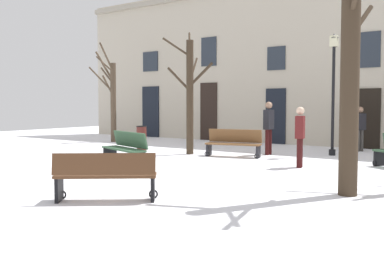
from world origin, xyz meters
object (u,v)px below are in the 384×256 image
Objects in this scene: bench_back_to_back_left at (106,176)px; streetlamp at (333,82)px; tree_near_facade at (350,53)px; person_by_shop_door at (300,134)px; tree_right_of_center at (190,93)px; bench_near_lamp at (234,143)px; person_strolling at (360,127)px; bench_facing_shops at (125,148)px; litter_bin at (142,138)px; tree_left_of_center at (112,96)px; person_crossing_plaza at (269,125)px.

streetlamp is at bearing -134.48° from bench_back_to_back_left.
tree_near_facade is 3.29× the size of bench_back_to_back_left.
tree_right_of_center is at bearing 65.66° from person_by_shop_door.
bench_near_lamp is (-4.72, 4.11, -2.24)m from tree_near_facade.
streetlamp is (-2.12, 6.30, -0.21)m from tree_near_facade.
bench_facing_shops is at bearing -0.37° from person_strolling.
litter_bin is at bearing 155.38° from tree_near_facade.
streetlamp is at bearing 29.71° from tree_right_of_center.
tree_left_of_center reaches higher than person_crossing_plaza.
person_strolling is at bearing 101.50° from tree_near_facade.
tree_left_of_center is at bearing -177.77° from streetlamp.
tree_right_of_center is at bearing -1.00° from litter_bin.
litter_bin is (-2.25, 0.04, -1.67)m from tree_right_of_center.
bench_facing_shops is (-6.36, 0.68, -2.21)m from tree_near_facade.
person_crossing_plaza is at bearing -4.82° from tree_left_of_center.
litter_bin is 0.47× the size of bench_facing_shops.
person_crossing_plaza reaches higher than person_by_shop_door.
bench_back_to_back_left is (2.93, -6.87, -1.66)m from tree_right_of_center.
tree_right_of_center is 2.93m from person_crossing_plaza.
person_by_shop_door is (0.08, -3.33, -1.57)m from streetlamp.
bench_facing_shops is 4.70m from bench_back_to_back_left.
streetlamp is 3.68m from person_by_shop_door.
bench_back_to_back_left is 1.04× the size of person_strolling.
person_crossing_plaza is (8.11, -0.68, -1.07)m from tree_left_of_center.
person_by_shop_door reaches higher than bench_facing_shops.
bench_near_lamp reaches higher than bench_back_to_back_left.
tree_left_of_center reaches higher than bench_back_to_back_left.
streetlamp is 2.45m from person_strolling.
person_by_shop_door is (4.32, 2.29, 0.44)m from bench_facing_shops.
person_strolling is at bearing 42.00° from tree_right_of_center.
tree_left_of_center is at bearing -90.04° from person_crossing_plaza.
litter_bin is at bearing -69.55° from person_crossing_plaza.
person_crossing_plaza is (-3.98, 5.23, -1.67)m from tree_near_facade.
streetlamp reaches higher than litter_bin.
tree_left_of_center is 2.65× the size of person_by_shop_door.
litter_bin reaches higher than bench_near_lamp.
tree_left_of_center is 6.10m from tree_right_of_center.
tree_near_facade is 3.10× the size of person_crossing_plaza.
bench_facing_shops is (2.22, -3.25, 0.02)m from litter_bin.
person_strolling is at bearing 31.07° from litter_bin.
tree_left_of_center is 8.21m from person_crossing_plaza.
tree_near_facade is 3.43× the size of person_strolling.
tree_left_of_center is 2.68× the size of person_strolling.
streetlamp reaches higher than person_crossing_plaza.
tree_right_of_center is at bearing -150.29° from streetlamp.
bench_facing_shops is 1.16× the size of person_by_shop_door.
bench_back_to_back_left is (-1.29, -9.27, -2.02)m from streetlamp.
tree_right_of_center is 2.41× the size of person_crossing_plaza.
tree_near_facade reaches higher than person_crossing_plaza.
person_by_shop_door is at bearing -8.38° from litter_bin.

